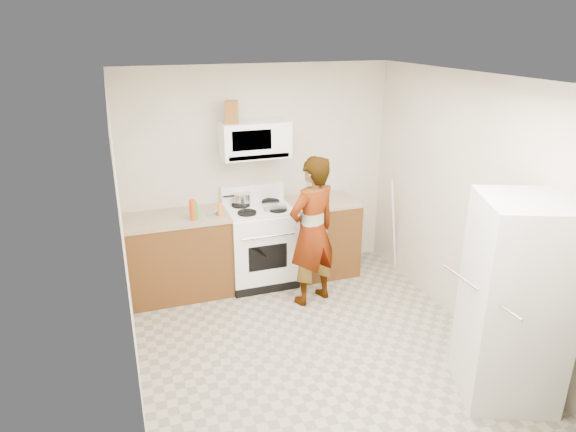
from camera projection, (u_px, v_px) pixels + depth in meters
name	position (u px, v px, depth m)	size (l,w,h in m)	color
floor	(313.00, 347.00, 4.91)	(3.60, 3.60, 0.00)	gray
back_wall	(259.00, 173.00, 6.06)	(3.20, 0.02, 2.50)	beige
right_wall	(469.00, 206.00, 4.96)	(0.02, 3.60, 2.50)	beige
cabinet_left	(179.00, 257.00, 5.76)	(1.12, 0.62, 0.90)	#582A15
counter_left	(176.00, 218.00, 5.59)	(1.14, 0.64, 0.04)	#9D836A
cabinet_right	(321.00, 238.00, 6.28)	(0.80, 0.62, 0.90)	#582A15
counter_right	(322.00, 202.00, 6.12)	(0.82, 0.64, 0.04)	#9D836A
gas_range	(260.00, 243.00, 6.02)	(0.76, 0.65, 1.13)	white
microwave	(254.00, 139.00, 5.71)	(0.76, 0.38, 0.40)	white
person	(312.00, 231.00, 5.47)	(0.60, 0.40, 1.65)	tan
fridge	(515.00, 302.00, 4.03)	(0.70, 0.70, 1.70)	silver
kettle	(315.00, 188.00, 6.29)	(0.14, 0.14, 0.17)	white
jug	(232.00, 112.00, 5.48)	(0.14, 0.14, 0.24)	brown
saucepan	(242.00, 198.00, 5.95)	(0.20, 0.20, 0.11)	#A9A9AD
tray	(275.00, 207.00, 5.82)	(0.25, 0.16, 0.05)	silver
bottle_spray	(193.00, 210.00, 5.45)	(0.07, 0.07, 0.23)	red
bottle_hot_sauce	(220.00, 210.00, 5.57)	(0.05, 0.05, 0.15)	orange
bottle_green_cap	(195.00, 211.00, 5.46)	(0.06, 0.06, 0.20)	#248E19
pot_lid	(216.00, 214.00, 5.63)	(0.24, 0.24, 0.01)	white
broom	(394.00, 226.00, 6.21)	(0.03, 0.03, 1.22)	silver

